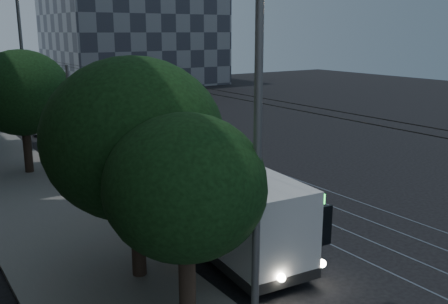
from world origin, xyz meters
name	(u,v)px	position (x,y,z in m)	size (l,w,h in m)	color
ground	(296,232)	(0.00, 0.00, 0.00)	(120.00, 120.00, 0.00)	black
tram_rails	(137,136)	(2.50, 20.00, 0.01)	(4.52, 90.00, 0.02)	#93929A
overhead_wires	(27,96)	(-4.97, 20.00, 3.47)	(2.23, 90.00, 6.00)	black
trolleybus	(199,190)	(-2.90, 2.34, 1.60)	(3.47, 11.72, 5.63)	silver
pickup_silver	(95,162)	(-3.79, 11.40, 0.86)	(2.84, 6.15, 1.71)	#9EA1A5
car_white_a	(60,146)	(-4.02, 16.87, 0.68)	(1.60, 3.97, 1.35)	silver
car_white_b	(68,136)	(-2.70, 19.50, 0.71)	(1.99, 4.89, 1.42)	#AFAFB3
car_white_c	(40,123)	(-2.96, 25.55, 0.68)	(1.44, 4.12, 1.36)	silver
car_white_d	(31,115)	(-2.70, 29.50, 0.73)	(1.72, 4.28, 1.46)	#B7B6BB
tree_0	(185,187)	(-6.50, -3.00, 3.77)	(4.09, 4.09, 5.63)	black
tree_1	(134,139)	(-6.50, 0.00, 4.46)	(5.32, 5.32, 6.86)	black
tree_2	(22,93)	(-6.50, 14.00, 4.39)	(4.93, 4.93, 6.62)	black
streetlamp_near	(271,117)	(-4.80, -4.19, 5.54)	(2.24, 0.44, 9.12)	slate
streetlamp_far	(29,50)	(-4.78, 19.16, 6.41)	(2.57, 0.44, 10.70)	slate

